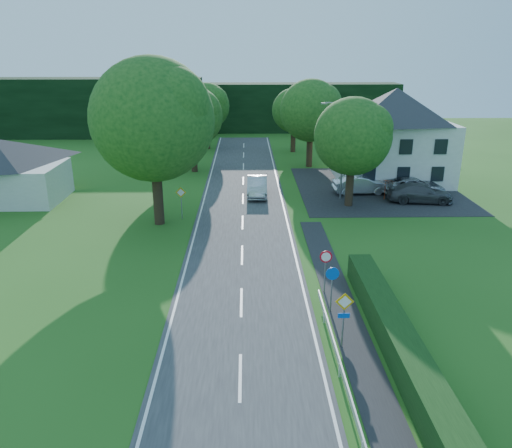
{
  "coord_description": "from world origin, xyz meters",
  "views": [
    {
      "loc": [
        0.29,
        -10.16,
        12.06
      ],
      "look_at": [
        0.87,
        18.87,
        1.73
      ],
      "focal_mm": 35.0,
      "sensor_mm": 36.0,
      "label": 1
    }
  ],
  "objects_px": {
    "parked_car_grey": "(420,193)",
    "parasol": "(385,190)",
    "moving_car": "(257,186)",
    "streetlight": "(342,146)",
    "motorcycle": "(262,178)",
    "parked_car_red": "(367,180)",
    "parked_car_silver_b": "(414,186)",
    "parked_car_silver_a": "(361,185)"
  },
  "relations": [
    {
      "from": "parked_car_grey",
      "to": "parasol",
      "type": "xyz_separation_m",
      "value": [
        -2.68,
        0.7,
        0.12
      ]
    },
    {
      "from": "parasol",
      "to": "moving_car",
      "type": "bearing_deg",
      "value": 171.82
    },
    {
      "from": "streetlight",
      "to": "motorcycle",
      "type": "xyz_separation_m",
      "value": [
        -6.26,
        5.15,
        -3.93
      ]
    },
    {
      "from": "parked_car_grey",
      "to": "parasol",
      "type": "relative_size",
      "value": 2.69
    },
    {
      "from": "moving_car",
      "to": "parked_car_silver_a",
      "type": "height_order",
      "value": "parked_car_silver_a"
    },
    {
      "from": "motorcycle",
      "to": "parked_car_grey",
      "type": "relative_size",
      "value": 0.36
    },
    {
      "from": "streetlight",
      "to": "parked_car_grey",
      "type": "distance_m",
      "value": 7.51
    },
    {
      "from": "streetlight",
      "to": "parasol",
      "type": "relative_size",
      "value": 4.14
    },
    {
      "from": "motorcycle",
      "to": "parked_car_red",
      "type": "distance_m",
      "value": 9.54
    },
    {
      "from": "streetlight",
      "to": "parked_car_grey",
      "type": "relative_size",
      "value": 1.54
    },
    {
      "from": "moving_car",
      "to": "streetlight",
      "type": "bearing_deg",
      "value": -7.29
    },
    {
      "from": "parked_car_silver_b",
      "to": "parasol",
      "type": "distance_m",
      "value": 3.22
    },
    {
      "from": "streetlight",
      "to": "motorcycle",
      "type": "bearing_deg",
      "value": 140.56
    },
    {
      "from": "parked_car_silver_a",
      "to": "parked_car_red",
      "type": "bearing_deg",
      "value": -32.95
    },
    {
      "from": "motorcycle",
      "to": "parked_car_grey",
      "type": "bearing_deg",
      "value": -48.74
    },
    {
      "from": "streetlight",
      "to": "parked_car_red",
      "type": "height_order",
      "value": "streetlight"
    },
    {
      "from": "moving_car",
      "to": "parked_car_grey",
      "type": "height_order",
      "value": "moving_car"
    },
    {
      "from": "moving_car",
      "to": "parked_car_red",
      "type": "bearing_deg",
      "value": 12.52
    },
    {
      "from": "parked_car_grey",
      "to": "motorcycle",
      "type": "bearing_deg",
      "value": 69.33
    },
    {
      "from": "parked_car_silver_a",
      "to": "parked_car_grey",
      "type": "height_order",
      "value": "parked_car_silver_a"
    },
    {
      "from": "parked_car_red",
      "to": "parked_car_silver_b",
      "type": "distance_m",
      "value": 4.13
    },
    {
      "from": "motorcycle",
      "to": "parasol",
      "type": "distance_m",
      "value": 11.51
    },
    {
      "from": "parked_car_grey",
      "to": "moving_car",
      "type": "bearing_deg",
      "value": 86.38
    },
    {
      "from": "parked_car_silver_a",
      "to": "parasol",
      "type": "height_order",
      "value": "parasol"
    },
    {
      "from": "streetlight",
      "to": "moving_car",
      "type": "height_order",
      "value": "streetlight"
    },
    {
      "from": "streetlight",
      "to": "parked_car_silver_b",
      "type": "relative_size",
      "value": 1.53
    },
    {
      "from": "streetlight",
      "to": "parasol",
      "type": "height_order",
      "value": "streetlight"
    },
    {
      "from": "motorcycle",
      "to": "parked_car_silver_a",
      "type": "bearing_deg",
      "value": -46.12
    },
    {
      "from": "parked_car_silver_b",
      "to": "moving_car",
      "type": "bearing_deg",
      "value": 94.65
    },
    {
      "from": "streetlight",
      "to": "parasol",
      "type": "xyz_separation_m",
      "value": [
        3.76,
        -0.5,
        -3.55
      ]
    },
    {
      "from": "parasol",
      "to": "parked_car_silver_b",
      "type": "bearing_deg",
      "value": 27.17
    },
    {
      "from": "streetlight",
      "to": "parked_car_silver_b",
      "type": "xyz_separation_m",
      "value": [
        6.62,
        0.97,
        -3.7
      ]
    },
    {
      "from": "motorcycle",
      "to": "streetlight",
      "type": "bearing_deg",
      "value": -61.61
    },
    {
      "from": "parked_car_red",
      "to": "parasol",
      "type": "height_order",
      "value": "parasol"
    },
    {
      "from": "streetlight",
      "to": "parked_car_silver_b",
      "type": "distance_m",
      "value": 7.65
    },
    {
      "from": "moving_car",
      "to": "motorcycle",
      "type": "distance_m",
      "value": 4.18
    },
    {
      "from": "parked_car_silver_a",
      "to": "parasol",
      "type": "distance_m",
      "value": 2.52
    },
    {
      "from": "parasol",
      "to": "streetlight",
      "type": "bearing_deg",
      "value": 172.43
    },
    {
      "from": "motorcycle",
      "to": "parked_car_red",
      "type": "relative_size",
      "value": 0.43
    },
    {
      "from": "moving_car",
      "to": "parked_car_silver_b",
      "type": "bearing_deg",
      "value": 0.98
    },
    {
      "from": "motorcycle",
      "to": "parked_car_silver_a",
      "type": "distance_m",
      "value": 9.2
    },
    {
      "from": "moving_car",
      "to": "motorcycle",
      "type": "xyz_separation_m",
      "value": [
        0.59,
        4.13,
        -0.29
      ]
    }
  ]
}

